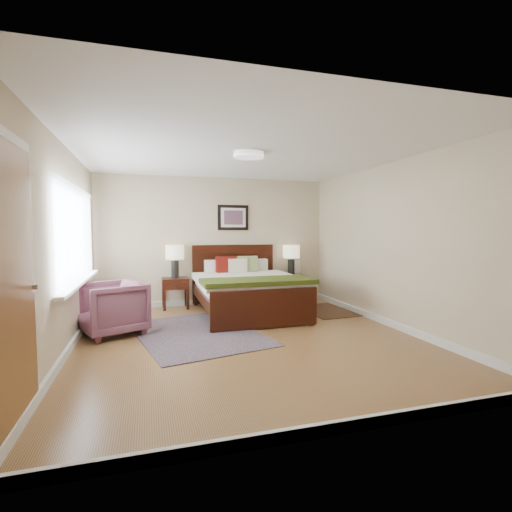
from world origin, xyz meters
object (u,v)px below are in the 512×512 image
at_px(bed, 246,284).
at_px(rug_persian, 197,333).
at_px(lamp_right, 291,254).
at_px(armchair, 112,308).
at_px(nightstand_left, 175,284).
at_px(nightstand_right, 291,285).
at_px(lamp_left, 175,255).

bearing_deg(bed, rug_persian, -135.17).
bearing_deg(bed, lamp_right, 35.25).
relative_size(bed, rug_persian, 0.97).
height_order(lamp_right, armchair, lamp_right).
bearing_deg(rug_persian, nightstand_left, 82.61).
bearing_deg(lamp_right, nightstand_right, -90.00).
distance_m(bed, lamp_right, 1.50).
distance_m(nightstand_left, armchair, 1.81).
distance_m(bed, armchair, 2.27).
height_order(nightstand_right, armchair, armchair).
distance_m(bed, nightstand_left, 1.42).
bearing_deg(lamp_right, rug_persian, -139.98).
xyz_separation_m(bed, lamp_left, (-1.17, 0.83, 0.47)).
bearing_deg(nightstand_left, bed, -34.66).
bearing_deg(armchair, lamp_left, 124.55).
bearing_deg(lamp_left, lamp_right, 0.00).
xyz_separation_m(nightstand_right, lamp_left, (-2.34, 0.01, 0.66)).
height_order(nightstand_right, rug_persian, nightstand_right).
height_order(nightstand_left, nightstand_right, nightstand_left).
bearing_deg(nightstand_left, lamp_right, 0.50).
height_order(bed, lamp_left, lamp_left).
bearing_deg(bed, nightstand_left, 145.34).
bearing_deg(nightstand_right, lamp_left, 179.71).
height_order(lamp_left, rug_persian, lamp_left).
bearing_deg(armchair, rug_persian, 53.05).
relative_size(armchair, rug_persian, 0.37).
height_order(lamp_left, lamp_right, lamp_left).
distance_m(nightstand_right, armchair, 3.65).
bearing_deg(rug_persian, lamp_right, 27.56).
xyz_separation_m(lamp_right, armchair, (-3.32, -1.54, -0.60)).
relative_size(nightstand_left, nightstand_right, 1.04).
relative_size(nightstand_right, lamp_left, 0.91).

